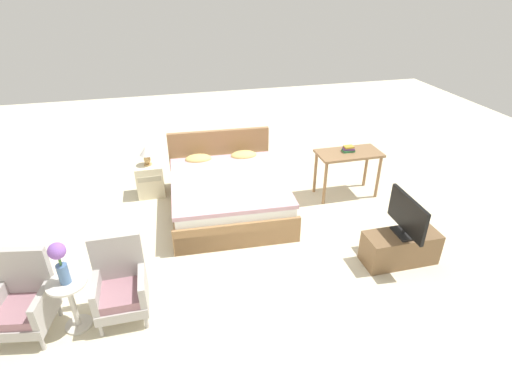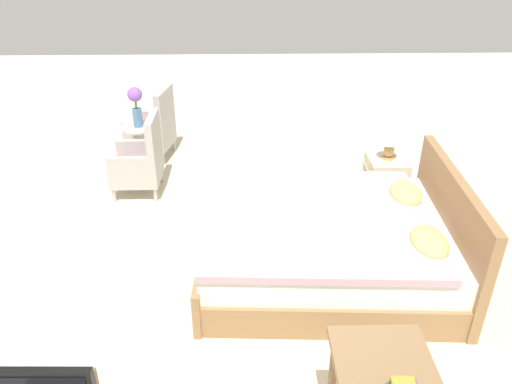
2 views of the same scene
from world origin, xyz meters
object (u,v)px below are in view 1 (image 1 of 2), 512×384
at_px(armchair_by_window_left, 24,302).
at_px(flower_vase, 59,259).
at_px(table_lamp, 146,153).
at_px(bed, 227,192).
at_px(vanity_desk, 348,159).
at_px(tv_stand, 400,248).
at_px(side_table, 71,299).
at_px(tv_flatscreen, 407,216).
at_px(armchair_by_window_right, 121,286).
at_px(book_stack, 348,149).
at_px(nightstand, 150,180).

height_order(armchair_by_window_left, flower_vase, flower_vase).
bearing_deg(table_lamp, bed, -33.12).
bearing_deg(vanity_desk, table_lamp, 165.90).
relative_size(flower_vase, tv_stand, 0.50).
height_order(bed, tv_stand, bed).
xyz_separation_m(flower_vase, table_lamp, (0.83, 2.78, -0.14)).
relative_size(bed, flower_vase, 4.63).
relative_size(armchair_by_window_left, side_table, 1.50).
height_order(table_lamp, vanity_desk, table_lamp).
bearing_deg(flower_vase, armchair_by_window_left, 169.86).
distance_m(armchair_by_window_left, tv_stand, 4.41).
height_order(tv_flatscreen, vanity_desk, tv_flatscreen).
bearing_deg(armchair_by_window_right, vanity_desk, 28.13).
height_order(side_table, table_lamp, table_lamp).
distance_m(tv_stand, tv_flatscreen, 0.49).
xyz_separation_m(side_table, book_stack, (4.02, 2.00, 0.44)).
relative_size(nightstand, book_stack, 2.74).
height_order(armchair_by_window_right, tv_flatscreen, tv_flatscreen).
height_order(side_table, tv_stand, side_table).
bearing_deg(book_stack, armchair_by_window_right, -151.49).
distance_m(armchair_by_window_left, vanity_desk, 4.88).
xyz_separation_m(bed, tv_flatscreen, (1.93, -1.86, 0.40)).
bearing_deg(tv_stand, vanity_desk, 87.29).
distance_m(side_table, book_stack, 4.51).
bearing_deg(vanity_desk, tv_stand, -92.71).
height_order(nightstand, book_stack, book_stack).
bearing_deg(tv_flatscreen, bed, 136.08).
xyz_separation_m(armchair_by_window_left, tv_stand, (4.41, 0.07, -0.16)).
bearing_deg(flower_vase, bed, 45.05).
xyz_separation_m(tv_stand, book_stack, (0.08, 1.85, 0.61)).
distance_m(table_lamp, tv_stand, 4.11).
distance_m(armchair_by_window_right, book_stack, 4.04).
bearing_deg(bed, nightstand, 146.90).
distance_m(armchair_by_window_left, book_stack, 4.90).
xyz_separation_m(armchair_by_window_right, nightstand, (0.34, 2.69, -0.10)).
bearing_deg(armchair_by_window_left, table_lamp, 64.24).
relative_size(side_table, flower_vase, 1.28).
bearing_deg(tv_flatscreen, flower_vase, -177.82).
bearing_deg(nightstand, side_table, -106.57).
height_order(side_table, vanity_desk, vanity_desk).
bearing_deg(armchair_by_window_left, armchair_by_window_right, 0.06).
relative_size(nightstand, tv_flatscreen, 0.71).
relative_size(nightstand, vanity_desk, 0.53).
bearing_deg(side_table, vanity_desk, 26.18).
bearing_deg(flower_vase, tv_stand, 2.18).
height_order(bed, nightstand, bed).
relative_size(bed, armchair_by_window_left, 2.40).
bearing_deg(armchair_by_window_right, tv_stand, 1.06).
distance_m(nightstand, tv_flatscreen, 4.09).
height_order(armchair_by_window_right, tv_stand, armchair_by_window_right).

